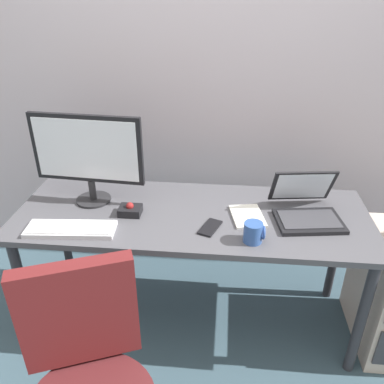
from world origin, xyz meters
The scene contains 10 objects.
ground_plane centered at (0.00, 0.00, 0.00)m, with size 8.00×8.00×0.00m, color #3A525E.
back_wall centered at (0.00, 0.68, 1.40)m, with size 6.00×0.10×2.80m, color silver.
desk centered at (0.00, 0.00, 0.64)m, with size 1.77×0.65×0.71m.
monitor_main centered at (-0.53, 0.07, 0.98)m, with size 0.57×0.18×0.47m.
keyboard centered at (-0.54, -0.22, 0.73)m, with size 0.42×0.17×0.03m.
laptop centered at (0.56, 0.02, 0.76)m, with size 0.35×0.36×0.22m.
trackball_mouse centered at (-0.30, -0.04, 0.74)m, with size 0.11×0.09×0.07m.
coffee_mug centered at (0.29, -0.21, 0.76)m, with size 0.09×0.08×0.09m.
paper_notepad centered at (0.28, -0.01, 0.72)m, with size 0.15×0.21×0.01m, color white.
cell_phone centered at (0.10, -0.13, 0.72)m, with size 0.07×0.14×0.01m, color black.
Camera 1 is at (0.16, -1.67, 1.74)m, focal length 36.66 mm.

